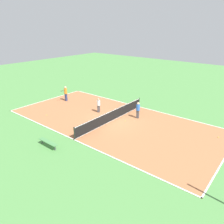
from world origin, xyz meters
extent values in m
plane|color=#518E47|center=(0.00, 0.00, 0.00)|extent=(80.00, 80.00, 0.00)
cube|color=#AD6B42|center=(0.00, 0.00, 0.01)|extent=(9.95, 20.51, 0.02)
cube|color=white|center=(-4.93, 0.00, 0.02)|extent=(0.10, 20.51, 0.00)
cube|color=white|center=(4.93, 0.00, 0.02)|extent=(0.10, 20.51, 0.00)
cube|color=white|center=(0.00, -10.21, 0.02)|extent=(9.95, 0.10, 0.00)
cube|color=white|center=(0.00, 0.00, 0.02)|extent=(9.95, 0.10, 0.00)
cylinder|color=black|center=(-4.83, 0.00, 0.56)|extent=(0.10, 0.10, 1.08)
cylinder|color=black|center=(4.83, 0.00, 0.56)|extent=(0.10, 0.10, 1.08)
cube|color=black|center=(0.00, 0.00, 0.54)|extent=(9.65, 0.03, 1.03)
cube|color=white|center=(0.00, 0.00, 1.02)|extent=(9.65, 0.04, 0.06)
cube|color=#4C8C4C|center=(6.87, -0.68, 0.43)|extent=(0.36, 1.92, 0.04)
cylinder|color=#4C4C51|center=(6.87, -1.49, 0.21)|extent=(0.08, 0.08, 0.41)
cylinder|color=#4C4C51|center=(6.87, 0.13, 0.21)|extent=(0.08, 0.08, 0.41)
cube|color=#4C4C51|center=(-0.78, -2.46, 0.41)|extent=(0.30, 0.32, 0.77)
cylinder|color=silver|center=(-0.78, -2.46, 1.06)|extent=(0.49, 0.49, 0.54)
sphere|color=tan|center=(-0.78, -2.46, 1.44)|extent=(0.23, 0.23, 0.23)
cube|color=navy|center=(-1.08, -8.09, 0.48)|extent=(0.27, 0.23, 0.91)
cylinder|color=orange|center=(-1.08, -8.09, 1.25)|extent=(0.40, 0.40, 0.64)
sphere|color=beige|center=(-1.08, -8.09, 1.70)|extent=(0.27, 0.27, 0.27)
cylinder|color=#262626|center=(-0.76, -8.05, 1.41)|extent=(0.28, 0.06, 0.03)
torus|color=black|center=(-0.48, -8.01, 1.41)|extent=(0.34, 0.34, 0.02)
cube|color=#4C4C51|center=(-2.05, 1.62, 0.44)|extent=(0.26, 0.29, 0.83)
cylinder|color=blue|center=(-2.05, 1.62, 1.14)|extent=(0.44, 0.44, 0.58)
sphere|color=beige|center=(-2.05, 1.62, 1.56)|extent=(0.25, 0.25, 0.25)
sphere|color=#CCE033|center=(-2.81, 9.01, 0.06)|extent=(0.07, 0.07, 0.07)
sphere|color=#CCE033|center=(-0.62, 1.11, 0.06)|extent=(0.07, 0.07, 0.07)
sphere|color=#CCE033|center=(3.25, -6.01, 0.06)|extent=(0.07, 0.07, 0.07)
camera|label=1|loc=(15.10, 12.23, 8.67)|focal=35.00mm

